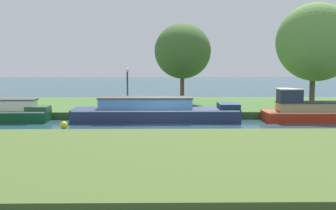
{
  "coord_description": "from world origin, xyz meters",
  "views": [
    {
      "loc": [
        -0.2,
        -23.2,
        3.46
      ],
      "look_at": [
        0.18,
        1.2,
        0.9
      ],
      "focal_mm": 47.64,
      "sensor_mm": 36.0,
      "label": 1
    }
  ],
  "objects_px": {
    "lamp_post": "(127,83)",
    "mooring_post_near": "(26,105)",
    "willow_tree_left": "(183,51)",
    "willow_tree_centre": "(317,42)",
    "forest_narrowboat": "(5,112)",
    "channel_buoy": "(64,125)",
    "navy_barge": "(155,111)"
  },
  "relations": [
    {
      "from": "lamp_post",
      "to": "mooring_post_near",
      "type": "distance_m",
      "value": 6.03
    },
    {
      "from": "channel_buoy",
      "to": "forest_narrowboat",
      "type": "bearing_deg",
      "value": 144.38
    },
    {
      "from": "forest_narrowboat",
      "to": "willow_tree_centre",
      "type": "relative_size",
      "value": 0.79
    },
    {
      "from": "willow_tree_centre",
      "to": "channel_buoy",
      "type": "relative_size",
      "value": 17.06
    },
    {
      "from": "forest_narrowboat",
      "to": "channel_buoy",
      "type": "distance_m",
      "value": 4.67
    },
    {
      "from": "forest_narrowboat",
      "to": "navy_barge",
      "type": "bearing_deg",
      "value": 0.0
    },
    {
      "from": "navy_barge",
      "to": "lamp_post",
      "type": "xyz_separation_m",
      "value": [
        -1.69,
        2.26,
        1.44
      ]
    },
    {
      "from": "forest_narrowboat",
      "to": "lamp_post",
      "type": "xyz_separation_m",
      "value": [
        6.55,
        2.26,
        1.49
      ]
    },
    {
      "from": "willow_tree_centre",
      "to": "mooring_post_near",
      "type": "relative_size",
      "value": 8.95
    },
    {
      "from": "forest_narrowboat",
      "to": "willow_tree_centre",
      "type": "height_order",
      "value": "willow_tree_centre"
    },
    {
      "from": "forest_narrowboat",
      "to": "channel_buoy",
      "type": "height_order",
      "value": "forest_narrowboat"
    },
    {
      "from": "forest_narrowboat",
      "to": "willow_tree_left",
      "type": "bearing_deg",
      "value": 28.84
    },
    {
      "from": "willow_tree_left",
      "to": "navy_barge",
      "type": "bearing_deg",
      "value": -107.82
    },
    {
      "from": "lamp_post",
      "to": "willow_tree_centre",
      "type": "bearing_deg",
      "value": 8.46
    },
    {
      "from": "lamp_post",
      "to": "channel_buoy",
      "type": "height_order",
      "value": "lamp_post"
    },
    {
      "from": "willow_tree_centre",
      "to": "lamp_post",
      "type": "height_order",
      "value": "willow_tree_centre"
    },
    {
      "from": "navy_barge",
      "to": "willow_tree_left",
      "type": "xyz_separation_m",
      "value": [
        1.77,
        5.51,
        3.39
      ]
    },
    {
      "from": "channel_buoy",
      "to": "willow_tree_centre",
      "type": "bearing_deg",
      "value": 24.68
    },
    {
      "from": "willow_tree_centre",
      "to": "mooring_post_near",
      "type": "bearing_deg",
      "value": -171.56
    },
    {
      "from": "lamp_post",
      "to": "channel_buoy",
      "type": "relative_size",
      "value": 6.47
    },
    {
      "from": "willow_tree_centre",
      "to": "lamp_post",
      "type": "bearing_deg",
      "value": -171.54
    },
    {
      "from": "willow_tree_left",
      "to": "channel_buoy",
      "type": "bearing_deg",
      "value": -127.08
    },
    {
      "from": "willow_tree_left",
      "to": "lamp_post",
      "type": "bearing_deg",
      "value": -136.8
    },
    {
      "from": "navy_barge",
      "to": "mooring_post_near",
      "type": "distance_m",
      "value": 7.66
    },
    {
      "from": "willow_tree_centre",
      "to": "lamp_post",
      "type": "xyz_separation_m",
      "value": [
        -11.93,
        -1.77,
        -2.48
      ]
    },
    {
      "from": "navy_barge",
      "to": "channel_buoy",
      "type": "relative_size",
      "value": 23.64
    },
    {
      "from": "lamp_post",
      "to": "channel_buoy",
      "type": "xyz_separation_m",
      "value": [
        -2.76,
        -4.98,
        -1.81
      ]
    },
    {
      "from": "willow_tree_centre",
      "to": "channel_buoy",
      "type": "bearing_deg",
      "value": -155.32
    },
    {
      "from": "mooring_post_near",
      "to": "forest_narrowboat",
      "type": "bearing_deg",
      "value": -116.7
    },
    {
      "from": "navy_barge",
      "to": "channel_buoy",
      "type": "height_order",
      "value": "navy_barge"
    },
    {
      "from": "willow_tree_left",
      "to": "willow_tree_centre",
      "type": "height_order",
      "value": "willow_tree_centre"
    },
    {
      "from": "lamp_post",
      "to": "willow_tree_left",
      "type": "bearing_deg",
      "value": 43.2
    }
  ]
}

